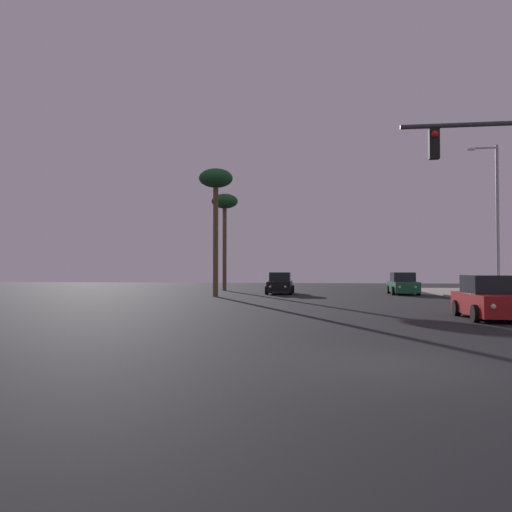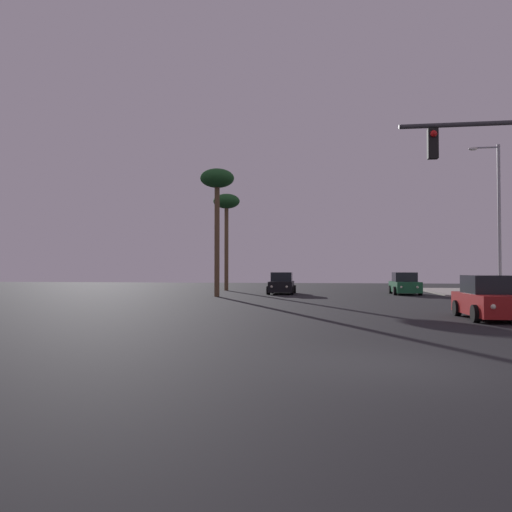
# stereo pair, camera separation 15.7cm
# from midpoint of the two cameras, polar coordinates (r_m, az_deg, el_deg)

# --- Properties ---
(ground_plane) EXTENTS (120.00, 120.00, 0.00)m
(ground_plane) POSITION_cam_midpoint_polar(r_m,az_deg,el_deg) (10.55, 15.61, -11.90)
(ground_plane) COLOR black
(car_green) EXTENTS (2.04, 4.33, 1.68)m
(car_green) POSITION_cam_midpoint_polar(r_m,az_deg,el_deg) (39.76, 16.33, -3.13)
(car_green) COLOR #195933
(car_green) RESTS_ON ground
(car_black) EXTENTS (2.04, 4.33, 1.68)m
(car_black) POSITION_cam_midpoint_polar(r_m,az_deg,el_deg) (39.05, 2.66, -3.22)
(car_black) COLOR black
(car_black) RESTS_ON ground
(car_red) EXTENTS (2.04, 4.33, 1.68)m
(car_red) POSITION_cam_midpoint_polar(r_m,az_deg,el_deg) (21.19, 24.95, -4.50)
(car_red) COLOR maroon
(car_red) RESTS_ON ground
(street_lamp) EXTENTS (1.74, 0.24, 9.00)m
(street_lamp) POSITION_cam_midpoint_polar(r_m,az_deg,el_deg) (31.98, 25.54, 4.37)
(street_lamp) COLOR #99999E
(street_lamp) RESTS_ON sidewalk_right
(palm_tree_far) EXTENTS (2.40, 2.40, 8.77)m
(palm_tree_far) POSITION_cam_midpoint_polar(r_m,az_deg,el_deg) (45.52, -3.70, 5.66)
(palm_tree_far) COLOR brown
(palm_tree_far) RESTS_ON ground
(palm_tree_mid) EXTENTS (2.40, 2.40, 9.01)m
(palm_tree_mid) POSITION_cam_midpoint_polar(r_m,az_deg,el_deg) (35.59, -4.75, 8.03)
(palm_tree_mid) COLOR brown
(palm_tree_mid) RESTS_ON ground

